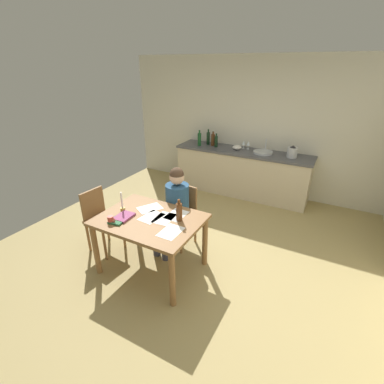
% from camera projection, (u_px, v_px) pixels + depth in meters
% --- Properties ---
extents(ground_plane, '(5.20, 5.20, 0.04)m').
position_uv_depth(ground_plane, '(187.00, 252.00, 3.96)').
color(ground_plane, tan).
extents(wall_back, '(5.20, 0.12, 2.60)m').
position_uv_depth(wall_back, '(250.00, 126.00, 5.48)').
color(wall_back, beige).
rests_on(wall_back, ground).
extents(kitchen_counter, '(2.63, 0.64, 0.90)m').
position_uv_depth(kitchen_counter, '(241.00, 172.00, 5.55)').
color(kitchen_counter, beige).
rests_on(kitchen_counter, ground).
extents(dining_table, '(1.23, 0.91, 0.74)m').
position_uv_depth(dining_table, '(150.00, 226.00, 3.36)').
color(dining_table, olive).
rests_on(dining_table, ground).
extents(chair_at_table, '(0.45, 0.45, 0.88)m').
position_uv_depth(chair_at_table, '(181.00, 212.00, 3.96)').
color(chair_at_table, olive).
rests_on(chair_at_table, ground).
extents(person_seated, '(0.37, 0.62, 1.19)m').
position_uv_depth(person_seated, '(174.00, 205.00, 3.78)').
color(person_seated, navy).
rests_on(person_seated, ground).
extents(chair_side_empty, '(0.43, 0.43, 0.88)m').
position_uv_depth(chair_side_empty, '(101.00, 218.00, 3.82)').
color(chair_side_empty, olive).
rests_on(chair_side_empty, ground).
extents(coffee_mug, '(0.11, 0.07, 0.09)m').
position_uv_depth(coffee_mug, '(111.00, 220.00, 3.20)').
color(coffee_mug, '#D84C3F').
rests_on(coffee_mug, dining_table).
extents(candlestick, '(0.06, 0.06, 0.26)m').
position_uv_depth(candlestick, '(122.00, 206.00, 3.44)').
color(candlestick, gold).
rests_on(candlestick, dining_table).
extents(book_magazine, '(0.19, 0.19, 0.02)m').
position_uv_depth(book_magazine, '(117.00, 221.00, 3.24)').
color(book_magazine, '#2E673F').
rests_on(book_magazine, dining_table).
extents(book_cookery, '(0.19, 0.24, 0.03)m').
position_uv_depth(book_cookery, '(124.00, 217.00, 3.32)').
color(book_cookery, '#944270').
rests_on(book_cookery, dining_table).
extents(paper_letter, '(0.24, 0.32, 0.00)m').
position_uv_depth(paper_letter, '(152.00, 217.00, 3.34)').
color(paper_letter, white).
rests_on(paper_letter, dining_table).
extents(paper_bill, '(0.21, 0.30, 0.00)m').
position_uv_depth(paper_bill, '(171.00, 232.00, 3.05)').
color(paper_bill, white).
rests_on(paper_bill, dining_table).
extents(paper_envelope, '(0.33, 0.36, 0.00)m').
position_uv_depth(paper_envelope, '(150.00, 208.00, 3.55)').
color(paper_envelope, white).
rests_on(paper_envelope, dining_table).
extents(paper_receipt, '(0.22, 0.30, 0.00)m').
position_uv_depth(paper_receipt, '(176.00, 215.00, 3.39)').
color(paper_receipt, white).
rests_on(paper_receipt, dining_table).
extents(paper_notice, '(0.24, 0.31, 0.00)m').
position_uv_depth(paper_notice, '(164.00, 218.00, 3.31)').
color(paper_notice, white).
rests_on(paper_notice, dining_table).
extents(wine_bottle_on_table, '(0.07, 0.07, 0.27)m').
position_uv_depth(wine_bottle_on_table, '(179.00, 212.00, 3.22)').
color(wine_bottle_on_table, '#593319').
rests_on(wine_bottle_on_table, dining_table).
extents(sink_unit, '(0.36, 0.36, 0.24)m').
position_uv_depth(sink_unit, '(263.00, 152.00, 5.18)').
color(sink_unit, '#B2B7BC').
rests_on(sink_unit, kitchen_counter).
extents(bottle_oil, '(0.07, 0.07, 0.32)m').
position_uv_depth(bottle_oil, '(199.00, 139.00, 5.63)').
color(bottle_oil, '#194C23').
rests_on(bottle_oil, kitchen_counter).
extents(bottle_vinegar, '(0.07, 0.07, 0.31)m').
position_uv_depth(bottle_vinegar, '(208.00, 138.00, 5.71)').
color(bottle_vinegar, black).
rests_on(bottle_vinegar, kitchen_counter).
extents(bottle_wine_red, '(0.08, 0.08, 0.28)m').
position_uv_depth(bottle_wine_red, '(213.00, 140.00, 5.64)').
color(bottle_wine_red, '#593319').
rests_on(bottle_wine_red, kitchen_counter).
extents(bottle_sauce, '(0.07, 0.07, 0.27)m').
position_uv_depth(bottle_sauce, '(216.00, 141.00, 5.54)').
color(bottle_sauce, black).
rests_on(bottle_sauce, kitchen_counter).
extents(mixing_bowl, '(0.18, 0.18, 0.08)m').
position_uv_depth(mixing_bowl, '(237.00, 147.00, 5.41)').
color(mixing_bowl, white).
rests_on(mixing_bowl, kitchen_counter).
extents(stovetop_kettle, '(0.18, 0.18, 0.22)m').
position_uv_depth(stovetop_kettle, '(292.00, 152.00, 4.92)').
color(stovetop_kettle, '#B7BABF').
rests_on(stovetop_kettle, kitchen_counter).
extents(wine_glass_near_sink, '(0.07, 0.07, 0.15)m').
position_uv_depth(wine_glass_near_sink, '(248.00, 144.00, 5.41)').
color(wine_glass_near_sink, silver).
rests_on(wine_glass_near_sink, kitchen_counter).
extents(wine_glass_by_kettle, '(0.07, 0.07, 0.15)m').
position_uv_depth(wine_glass_by_kettle, '(244.00, 143.00, 5.45)').
color(wine_glass_by_kettle, silver).
rests_on(wine_glass_by_kettle, kitchen_counter).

